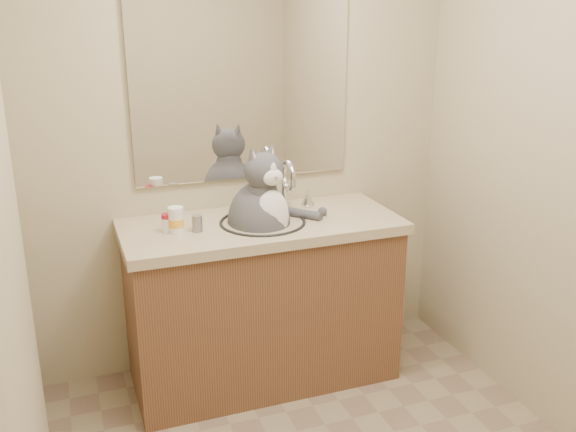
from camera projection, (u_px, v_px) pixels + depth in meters
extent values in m
cube|color=tan|center=(243.00, 138.00, 3.23)|extent=(2.20, 0.01, 2.40)
cube|color=brown|center=(262.00, 306.00, 3.23)|extent=(1.30, 0.55, 0.80)
cube|color=tan|center=(261.00, 226.00, 3.09)|extent=(1.34, 0.59, 0.05)
torus|color=black|center=(263.00, 222.00, 3.07)|extent=(0.42, 0.42, 0.02)
ellipsoid|color=white|center=(263.00, 237.00, 3.09)|extent=(0.40, 0.40, 0.15)
cylinder|color=silver|center=(284.00, 190.00, 3.24)|extent=(0.03, 0.03, 0.18)
torus|color=silver|center=(288.00, 176.00, 3.16)|extent=(0.03, 0.16, 0.16)
cone|color=silver|center=(308.00, 197.00, 3.30)|extent=(0.06, 0.06, 0.08)
cube|color=white|center=(243.00, 89.00, 3.14)|extent=(1.10, 0.02, 0.90)
cube|color=#BDAD8F|center=(17.00, 300.00, 1.92)|extent=(0.01, 1.20, 1.90)
ellipsoid|color=#47474C|center=(259.00, 223.00, 3.08)|extent=(0.38, 0.40, 0.40)
ellipsoid|color=white|center=(272.00, 217.00, 2.98)|extent=(0.18, 0.13, 0.25)
ellipsoid|color=#47474C|center=(264.00, 171.00, 2.96)|extent=(0.22, 0.20, 0.18)
ellipsoid|color=white|center=(273.00, 177.00, 2.91)|extent=(0.10, 0.07, 0.08)
sphere|color=#D88C8C|center=(276.00, 177.00, 2.88)|extent=(0.02, 0.02, 0.02)
cone|color=#47474C|center=(253.00, 154.00, 2.91)|extent=(0.09, 0.08, 0.09)
cone|color=#47474C|center=(271.00, 151.00, 2.97)|extent=(0.09, 0.08, 0.09)
cylinder|color=#47474C|center=(297.00, 213.00, 3.15)|extent=(0.21, 0.23, 0.05)
cylinder|color=white|center=(167.00, 225.00, 2.93)|extent=(0.06, 0.06, 0.07)
cylinder|color=#AB1227|center=(167.00, 216.00, 2.92)|extent=(0.06, 0.06, 0.02)
cylinder|color=white|center=(176.00, 222.00, 2.92)|extent=(0.09, 0.09, 0.10)
cylinder|color=#F7A629|center=(176.00, 222.00, 2.92)|extent=(0.09, 0.09, 0.04)
cylinder|color=white|center=(176.00, 210.00, 2.90)|extent=(0.09, 0.09, 0.02)
cylinder|color=slate|center=(197.00, 223.00, 2.94)|extent=(0.06, 0.06, 0.08)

